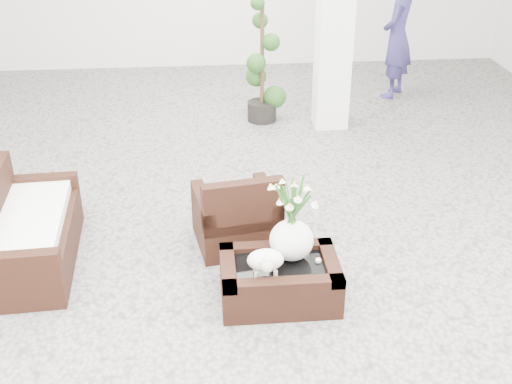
{
  "coord_description": "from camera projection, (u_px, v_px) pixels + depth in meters",
  "views": [
    {
      "loc": [
        -0.41,
        -4.67,
        3.08
      ],
      "look_at": [
        0.0,
        -0.1,
        0.62
      ],
      "focal_mm": 44.44,
      "sensor_mm": 36.0,
      "label": 1
    }
  ],
  "objects": [
    {
      "name": "ground",
      "position": [
        255.0,
        248.0,
        5.58
      ],
      "size": [
        11.0,
        11.0,
        0.0
      ],
      "primitive_type": "plane",
      "color": "gray",
      "rests_on": "ground"
    },
    {
      "name": "coffee_table",
      "position": [
        279.0,
        282.0,
        4.89
      ],
      "size": [
        0.9,
        0.6,
        0.31
      ],
      "primitive_type": "cube",
      "color": "#33180F",
      "rests_on": "ground"
    },
    {
      "name": "sheep_figurine",
      "position": [
        265.0,
        262.0,
        4.67
      ],
      "size": [
        0.28,
        0.23,
        0.21
      ],
      "primitive_type": "ellipsoid",
      "color": "white",
      "rests_on": "coffee_table"
    },
    {
      "name": "planter_narcissus",
      "position": [
        292.0,
        213.0,
        4.72
      ],
      "size": [
        0.44,
        0.44,
        0.8
      ],
      "primitive_type": null,
      "color": "white",
      "rests_on": "coffee_table"
    },
    {
      "name": "tealight",
      "position": [
        318.0,
        260.0,
        4.85
      ],
      "size": [
        0.04,
        0.04,
        0.03
      ],
      "primitive_type": "cylinder",
      "color": "white",
      "rests_on": "coffee_table"
    },
    {
      "name": "armchair",
      "position": [
        236.0,
        206.0,
        5.52
      ],
      "size": [
        0.79,
        0.77,
        0.73
      ],
      "primitive_type": "cube",
      "rotation": [
        0.0,
        0.0,
        3.31
      ],
      "color": "#33180F",
      "rests_on": "ground"
    },
    {
      "name": "loveseat",
      "position": [
        29.0,
        224.0,
        5.23
      ],
      "size": [
        0.75,
        1.43,
        0.74
      ],
      "primitive_type": "cube",
      "rotation": [
        0.0,
        0.0,
        1.63
      ],
      "color": "#33180F",
      "rests_on": "ground"
    },
    {
      "name": "topiary",
      "position": [
        262.0,
        62.0,
        7.9
      ],
      "size": [
        0.42,
        0.42,
        1.56
      ],
      "primitive_type": null,
      "color": "#1F4215",
      "rests_on": "ground"
    },
    {
      "name": "shopper",
      "position": [
        398.0,
        37.0,
        8.71
      ],
      "size": [
        0.68,
        0.74,
        1.69
      ],
      "primitive_type": "imported",
      "rotation": [
        0.0,
        0.0,
        -2.16
      ],
      "color": "navy",
      "rests_on": "ground"
    }
  ]
}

